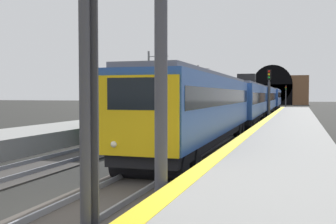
{
  "coord_description": "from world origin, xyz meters",
  "views": [
    {
      "loc": [
        -7.95,
        -4.79,
        2.8
      ],
      "look_at": [
        10.75,
        1.25,
        1.96
      ],
      "focal_mm": 43.63,
      "sensor_mm": 36.0,
      "label": 1
    }
  ],
  "objects_px": {
    "railway_signal_mid": "(269,90)",
    "catenary_mast_far": "(149,84)",
    "train_main_approaching": "(256,100)",
    "train_adjacent_platform": "(214,99)",
    "railway_signal_near": "(85,45)",
    "railway_signal_far": "(286,94)",
    "catenary_mast_near": "(198,88)"
  },
  "relations": [
    {
      "from": "train_adjacent_platform",
      "to": "train_main_approaching",
      "type": "bearing_deg",
      "value": -72.55
    },
    {
      "from": "catenary_mast_near",
      "to": "railway_signal_far",
      "type": "bearing_deg",
      "value": -24.05
    },
    {
      "from": "catenary_mast_near",
      "to": "railway_signal_near",
      "type": "bearing_deg",
      "value": -167.83
    },
    {
      "from": "railway_signal_near",
      "to": "railway_signal_far",
      "type": "bearing_deg",
      "value": -180.0
    },
    {
      "from": "railway_signal_far",
      "to": "catenary_mast_far",
      "type": "relative_size",
      "value": 0.63
    },
    {
      "from": "catenary_mast_near",
      "to": "catenary_mast_far",
      "type": "xyz_separation_m",
      "value": [
        -23.09,
        -0.01,
        0.0
      ]
    },
    {
      "from": "catenary_mast_far",
      "to": "railway_signal_near",
      "type": "bearing_deg",
      "value": -160.78
    },
    {
      "from": "train_adjacent_platform",
      "to": "railway_signal_mid",
      "type": "relative_size",
      "value": 10.49
    },
    {
      "from": "train_adjacent_platform",
      "to": "catenary_mast_near",
      "type": "bearing_deg",
      "value": 18.01
    },
    {
      "from": "train_main_approaching",
      "to": "railway_signal_near",
      "type": "distance_m",
      "value": 43.24
    },
    {
      "from": "train_adjacent_platform",
      "to": "catenary_mast_far",
      "type": "height_order",
      "value": "catenary_mast_far"
    },
    {
      "from": "railway_signal_mid",
      "to": "catenary_mast_far",
      "type": "relative_size",
      "value": 0.7
    },
    {
      "from": "railway_signal_near",
      "to": "catenary_mast_near",
      "type": "relative_size",
      "value": 0.77
    },
    {
      "from": "railway_signal_far",
      "to": "train_main_approaching",
      "type": "bearing_deg",
      "value": -2.27
    },
    {
      "from": "railway_signal_near",
      "to": "train_main_approaching",
      "type": "bearing_deg",
      "value": -177.55
    },
    {
      "from": "railway_signal_near",
      "to": "railway_signal_far",
      "type": "distance_m",
      "value": 89.68
    },
    {
      "from": "train_main_approaching",
      "to": "train_adjacent_platform",
      "type": "distance_m",
      "value": 4.96
    },
    {
      "from": "train_main_approaching",
      "to": "catenary_mast_far",
      "type": "distance_m",
      "value": 12.72
    },
    {
      "from": "railway_signal_mid",
      "to": "catenary_mast_near",
      "type": "xyz_separation_m",
      "value": [
        23.57,
        13.04,
        0.71
      ]
    },
    {
      "from": "railway_signal_far",
      "to": "catenary_mast_far",
      "type": "bearing_deg",
      "value": -13.98
    },
    {
      "from": "train_adjacent_platform",
      "to": "catenary_mast_far",
      "type": "relative_size",
      "value": 7.33
    },
    {
      "from": "catenary_mast_near",
      "to": "catenary_mast_far",
      "type": "relative_size",
      "value": 1.01
    },
    {
      "from": "train_main_approaching",
      "to": "railway_signal_far",
      "type": "bearing_deg",
      "value": 176.8
    },
    {
      "from": "railway_signal_mid",
      "to": "catenary_mast_far",
      "type": "xyz_separation_m",
      "value": [
        0.47,
        13.02,
        0.71
      ]
    },
    {
      "from": "train_main_approaching",
      "to": "catenary_mast_near",
      "type": "xyz_separation_m",
      "value": [
        17.27,
        11.19,
        1.74
      ]
    },
    {
      "from": "railway_signal_mid",
      "to": "catenary_mast_near",
      "type": "distance_m",
      "value": 26.94
    },
    {
      "from": "train_main_approaching",
      "to": "catenary_mast_far",
      "type": "bearing_deg",
      "value": -63.43
    },
    {
      "from": "railway_signal_mid",
      "to": "catenary_mast_far",
      "type": "bearing_deg",
      "value": -92.07
    },
    {
      "from": "train_adjacent_platform",
      "to": "railway_signal_near",
      "type": "height_order",
      "value": "railway_signal_near"
    },
    {
      "from": "railway_signal_near",
      "to": "catenary_mast_near",
      "type": "distance_m",
      "value": 61.85
    },
    {
      "from": "train_adjacent_platform",
      "to": "catenary_mast_near",
      "type": "height_order",
      "value": "catenary_mast_near"
    },
    {
      "from": "catenary_mast_near",
      "to": "train_main_approaching",
      "type": "bearing_deg",
      "value": -147.06
    }
  ]
}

